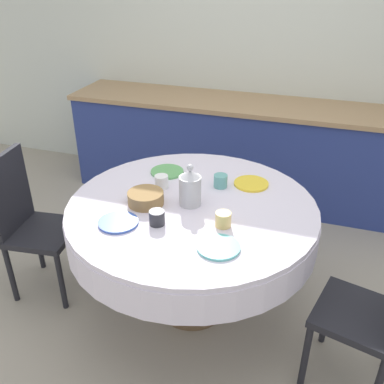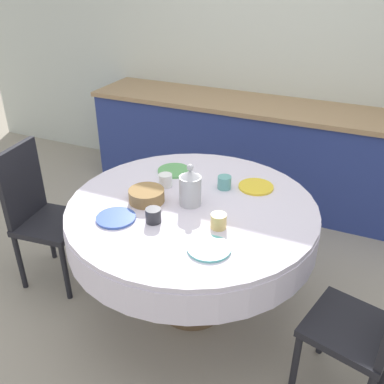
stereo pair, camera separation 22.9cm
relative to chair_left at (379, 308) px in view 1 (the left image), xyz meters
name	(u,v)px [view 1 (the left image)]	position (x,y,z in m)	size (l,w,h in m)	color
ground_plane	(192,306)	(-1.03, 0.27, -0.54)	(12.00, 12.00, 0.00)	#9E937F
wall_back	(259,49)	(-1.03, 2.21, 0.76)	(7.00, 0.05, 2.60)	beige
kitchen_counter	(246,150)	(-1.03, 1.87, -0.08)	(3.24, 0.64, 0.91)	navy
dining_table	(192,222)	(-1.03, 0.27, 0.12)	(1.44, 1.44, 0.78)	brown
chair_left	(379,308)	(0.00, 0.00, 0.00)	(0.49, 0.49, 0.98)	black
chair_right	(29,219)	(-2.10, 0.15, 0.00)	(0.44, 0.44, 0.98)	black
plate_near_left	(118,222)	(-1.34, -0.04, 0.25)	(0.21, 0.21, 0.01)	#3856AD
cup_near_left	(157,218)	(-1.15, 0.02, 0.28)	(0.08, 0.08, 0.08)	#28282D
plate_near_right	(218,247)	(-0.78, -0.09, 0.25)	(0.21, 0.21, 0.01)	#60BCB7
cup_near_right	(223,219)	(-0.81, 0.11, 0.28)	(0.08, 0.08, 0.08)	#DBB766
plate_far_left	(167,172)	(-1.32, 0.61, 0.25)	(0.21, 0.21, 0.01)	#5BA85B
cup_far_left	(162,182)	(-1.27, 0.41, 0.28)	(0.08, 0.08, 0.08)	white
plate_far_right	(251,184)	(-0.76, 0.61, 0.25)	(0.21, 0.21, 0.01)	yellow
cup_far_right	(221,181)	(-0.93, 0.53, 0.28)	(0.08, 0.08, 0.08)	#5BA39E
coffee_carafe	(190,188)	(-1.05, 0.27, 0.34)	(0.13, 0.13, 0.25)	#B2B2B7
bread_basket	(146,198)	(-1.29, 0.20, 0.28)	(0.21, 0.21, 0.07)	olive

